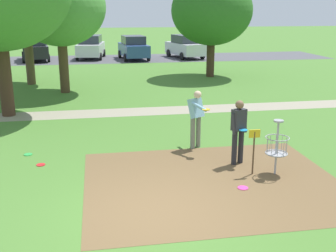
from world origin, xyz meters
name	(u,v)px	position (x,y,z in m)	size (l,w,h in m)	color
ground_plane	(152,214)	(0.00, 0.00, 0.00)	(160.00, 160.00, 0.00)	#47752D
dirt_tee_pad	(213,182)	(1.63, 1.32, 0.00)	(6.01, 4.94, 0.01)	brown
disc_golf_basket	(274,145)	(3.23, 1.54, 0.75)	(0.98, 0.58, 1.39)	#9E9EA3
player_foreground_watching	(239,128)	(2.60, 2.40, 0.97)	(0.50, 0.45, 1.71)	#232328
player_throwing	(196,115)	(1.82, 3.85, 0.99)	(0.50, 1.16, 1.71)	slate
frisbee_near_basket	(41,165)	(-2.52, 3.15, 0.01)	(0.23, 0.23, 0.02)	red
frisbee_by_tee	(243,188)	(2.22, 0.85, 0.01)	(0.25, 0.25, 0.02)	#E53D99
frisbee_far_left	(28,154)	(-2.96, 4.04, 0.01)	(0.23, 0.23, 0.02)	green
tree_mid_left	(212,11)	(5.73, 16.54, 3.80)	(4.66, 4.66, 5.79)	#422D1E
tree_mid_right	(60,7)	(-2.49, 13.07, 3.99)	(4.24, 4.24, 5.81)	#4C3823
parking_lot_strip	(108,59)	(0.00, 26.46, 0.00)	(36.00, 6.00, 0.01)	#4C4C51
parked_car_leftmost	(35,49)	(-5.54, 26.38, 0.92)	(2.47, 4.43, 1.84)	black
parked_car_center_left	(91,47)	(-1.30, 27.04, 0.92)	(2.39, 4.40, 1.84)	silver
parked_car_center_right	(134,48)	(2.03, 25.85, 0.92)	(2.30, 4.36, 1.84)	#2D4784
parked_car_rightmost	(185,46)	(6.27, 26.17, 0.92)	(2.75, 4.51, 1.84)	silver
gravel_path	(123,112)	(0.00, 8.54, 0.00)	(40.00, 1.36, 0.00)	gray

